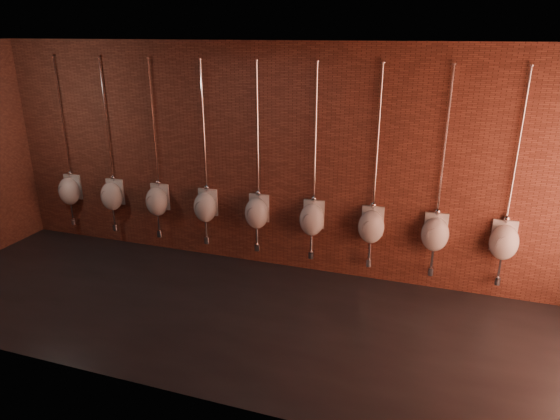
{
  "coord_description": "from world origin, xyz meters",
  "views": [
    {
      "loc": [
        2.33,
        -4.93,
        3.32
      ],
      "look_at": [
        0.38,
        0.9,
        1.1
      ],
      "focal_mm": 32.0,
      "sensor_mm": 36.0,
      "label": 1
    }
  ],
  "objects": [
    {
      "name": "urinal_4",
      "position": [
        -0.13,
        1.38,
        0.85
      ],
      "size": [
        0.37,
        0.33,
        2.71
      ],
      "color": "silver",
      "rests_on": "ground"
    },
    {
      "name": "urinal_8",
      "position": [
        3.17,
        1.38,
        0.85
      ],
      "size": [
        0.37,
        0.33,
        2.71
      ],
      "color": "silver",
      "rests_on": "ground"
    },
    {
      "name": "urinal_2",
      "position": [
        -1.79,
        1.38,
        0.85
      ],
      "size": [
        0.37,
        0.33,
        2.71
      ],
      "color": "silver",
      "rests_on": "ground"
    },
    {
      "name": "room_shell",
      "position": [
        0.0,
        0.0,
        2.01
      ],
      "size": [
        8.54,
        3.04,
        3.22
      ],
      "color": "black",
      "rests_on": "ground"
    },
    {
      "name": "urinal_6",
      "position": [
        1.52,
        1.38,
        0.85
      ],
      "size": [
        0.37,
        0.33,
        2.71
      ],
      "color": "silver",
      "rests_on": "ground"
    },
    {
      "name": "urinal_7",
      "position": [
        2.34,
        1.38,
        0.85
      ],
      "size": [
        0.37,
        0.33,
        2.71
      ],
      "color": "silver",
      "rests_on": "ground"
    },
    {
      "name": "urinal_5",
      "position": [
        0.69,
        1.38,
        0.85
      ],
      "size": [
        0.37,
        0.33,
        2.71
      ],
      "color": "silver",
      "rests_on": "ground"
    },
    {
      "name": "urinal_1",
      "position": [
        -2.61,
        1.38,
        0.85
      ],
      "size": [
        0.37,
        0.33,
        2.71
      ],
      "color": "silver",
      "rests_on": "ground"
    },
    {
      "name": "ground",
      "position": [
        0.0,
        0.0,
        0.0
      ],
      "size": [
        8.5,
        8.5,
        0.0
      ],
      "primitive_type": "plane",
      "color": "black",
      "rests_on": "ground"
    },
    {
      "name": "urinal_3",
      "position": [
        -0.96,
        1.38,
        0.85
      ],
      "size": [
        0.37,
        0.33,
        2.71
      ],
      "color": "silver",
      "rests_on": "ground"
    },
    {
      "name": "urinal_0",
      "position": [
        -3.44,
        1.38,
        0.85
      ],
      "size": [
        0.37,
        0.33,
        2.71
      ],
      "color": "silver",
      "rests_on": "ground"
    }
  ]
}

